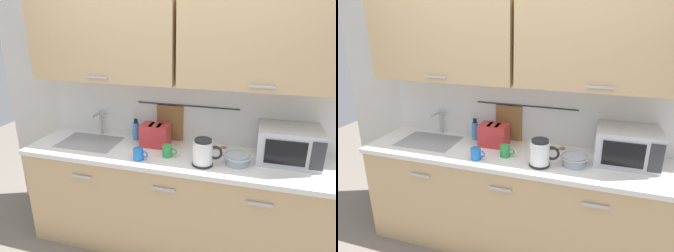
# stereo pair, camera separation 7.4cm
# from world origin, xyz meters

# --- Properties ---
(counter_unit) EXTENTS (2.53, 0.64, 0.90)m
(counter_unit) POSITION_xyz_m (-0.01, 0.30, 0.46)
(counter_unit) COLOR tan
(counter_unit) RESTS_ON ground
(back_wall_assembly) EXTENTS (3.70, 0.41, 2.50)m
(back_wall_assembly) POSITION_xyz_m (-0.00, 0.53, 1.52)
(back_wall_assembly) COLOR silver
(back_wall_assembly) RESTS_ON ground
(sink_faucet) EXTENTS (0.09, 0.17, 0.22)m
(sink_faucet) POSITION_xyz_m (-0.79, 0.53, 1.04)
(sink_faucet) COLOR #B2B5BA
(sink_faucet) RESTS_ON counter_unit
(microwave) EXTENTS (0.46, 0.35, 0.27)m
(microwave) POSITION_xyz_m (0.87, 0.41, 1.04)
(microwave) COLOR silver
(microwave) RESTS_ON counter_unit
(electric_kettle) EXTENTS (0.23, 0.16, 0.21)m
(electric_kettle) POSITION_xyz_m (0.26, 0.16, 1.00)
(electric_kettle) COLOR black
(electric_kettle) RESTS_ON counter_unit
(dish_soap_bottle) EXTENTS (0.06, 0.06, 0.20)m
(dish_soap_bottle) POSITION_xyz_m (-0.41, 0.49, 0.99)
(dish_soap_bottle) COLOR #3F8CD8
(dish_soap_bottle) RESTS_ON counter_unit
(mug_near_sink) EXTENTS (0.12, 0.08, 0.09)m
(mug_near_sink) POSITION_xyz_m (-0.24, 0.11, 0.95)
(mug_near_sink) COLOR blue
(mug_near_sink) RESTS_ON counter_unit
(mixing_bowl) EXTENTS (0.21, 0.21, 0.08)m
(mixing_bowl) POSITION_xyz_m (0.50, 0.24, 0.94)
(mixing_bowl) COLOR #A5ADB7
(mixing_bowl) RESTS_ON counter_unit
(toaster) EXTENTS (0.26, 0.17, 0.19)m
(toaster) POSITION_xyz_m (-0.20, 0.41, 1.00)
(toaster) COLOR red
(toaster) RESTS_ON counter_unit
(mug_by_kettle) EXTENTS (0.12, 0.08, 0.09)m
(mug_by_kettle) POSITION_xyz_m (-0.03, 0.22, 0.95)
(mug_by_kettle) COLOR green
(mug_by_kettle) RESTS_ON counter_unit
(wooden_spoon) EXTENTS (0.26, 0.16, 0.01)m
(wooden_spoon) POSITION_xyz_m (0.31, 0.48, 0.91)
(wooden_spoon) COLOR #9E7042
(wooden_spoon) RESTS_ON counter_unit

